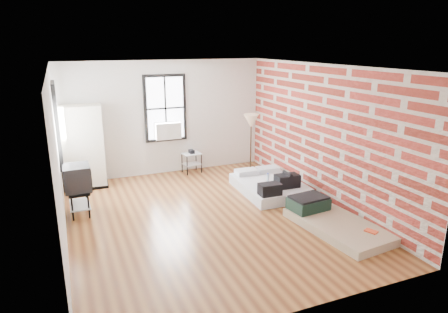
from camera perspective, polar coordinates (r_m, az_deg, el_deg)
name	(u,v)px	position (r m, az deg, el deg)	size (l,w,h in m)	color
ground	(208,217)	(7.66, -2.31, -8.68)	(6.00, 6.00, 0.00)	#5C3018
room_shell	(212,123)	(7.52, -1.75, 4.81)	(5.02, 6.02, 2.80)	silver
mattress_main	(270,185)	(8.90, 6.66, -4.13)	(1.34, 1.78, 0.56)	white
mattress_bare	(331,220)	(7.50, 15.00, -8.76)	(1.19, 1.99, 0.41)	tan
wardrobe	(83,147)	(9.47, -19.52, 1.25)	(0.98, 0.60, 1.88)	black
side_table	(192,157)	(10.11, -4.65, -0.14)	(0.50, 0.42, 0.60)	black
floor_lamp	(251,124)	(9.25, 3.90, 4.59)	(0.34, 0.34, 1.61)	black
tv_stand	(78,180)	(8.05, -20.19, -3.11)	(0.49, 0.69, 0.97)	black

